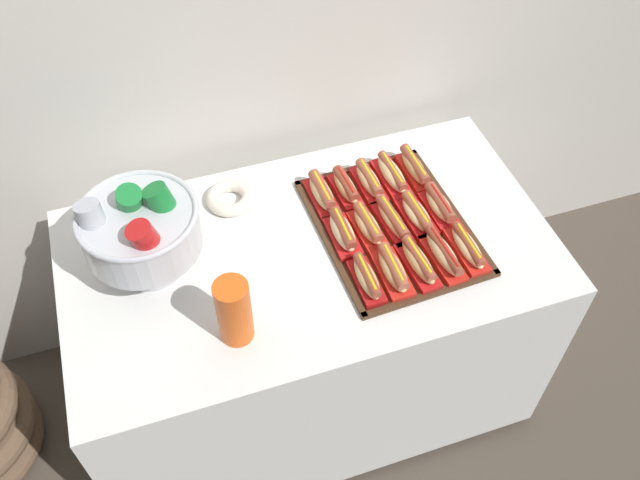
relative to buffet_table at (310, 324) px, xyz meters
The scene contains 21 objects.
ground_plane 0.42m from the buffet_table, ahead, with size 10.00×10.00×0.00m, color #4C4238.
buffet_table is the anchor object (origin of this frame).
serving_tray 0.46m from the buffet_table, ahead, with size 0.43×0.54×0.01m.
hot_dog_0 0.46m from the buffet_table, 57.95° to the right, with size 0.06×0.16×0.06m.
hot_dog_1 0.48m from the buffet_table, 42.57° to the right, with size 0.07×0.17×0.06m.
hot_dog_2 0.51m from the buffet_table, 32.51° to the right, with size 0.07×0.18×0.06m.
hot_dog_3 0.56m from the buffet_table, 25.80° to the right, with size 0.07×0.19×0.06m.
hot_dog_4 0.60m from the buffet_table, 21.12° to the right, with size 0.07×0.17×0.06m.
hot_dog_5 0.43m from the buffet_table, ahead, with size 0.07×0.16×0.07m.
hot_dog_6 0.45m from the buffet_table, ahead, with size 0.08×0.16×0.06m.
hot_dog_7 0.48m from the buffet_table, ahead, with size 0.07×0.19×0.06m.
hot_dog_8 0.52m from the buffet_table, ahead, with size 0.08×0.17×0.06m.
hot_dog_9 0.58m from the buffet_table, ahead, with size 0.07×0.16×0.06m.
hot_dog_10 0.46m from the buffet_table, 60.10° to the left, with size 0.07×0.17×0.07m.
hot_dog_11 0.48m from the buffet_table, 44.37° to the left, with size 0.07×0.16×0.06m.
hot_dog_12 0.51m from the buffet_table, 34.54° to the left, with size 0.07×0.17×0.06m.
hot_dog_13 0.55m from the buffet_table, 28.18° to the left, with size 0.07×0.18×0.06m.
hot_dog_14 0.60m from the buffet_table, 23.81° to the left, with size 0.06×0.17×0.06m.
punch_bowl 0.69m from the buffet_table, 169.62° to the left, with size 0.31×0.31×0.27m.
cup_stack 0.58m from the buffet_table, 141.04° to the right, with size 0.09×0.09×0.20m.
donut 0.50m from the buffet_table, 123.90° to the left, with size 0.14×0.14×0.04m.
Camera 1 is at (-0.35, -1.15, 2.25)m, focal length 37.97 mm.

